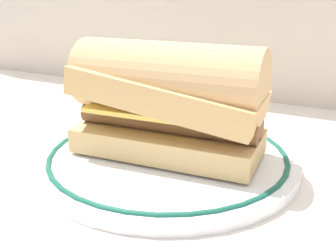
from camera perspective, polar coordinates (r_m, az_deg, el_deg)
ground_plane at (r=0.45m, az=0.23°, el=-5.83°), size 1.50×1.50×0.00m
plate at (r=0.46m, az=0.00°, el=-4.37°), size 0.29×0.29×0.01m
sausage_sandwich at (r=0.44m, az=0.00°, el=3.96°), size 0.21×0.10×0.12m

